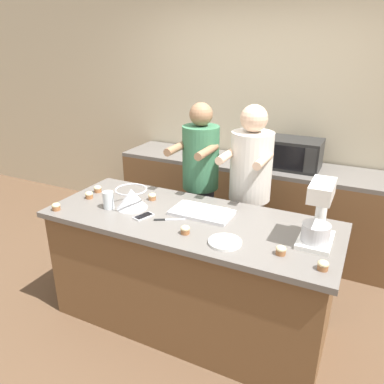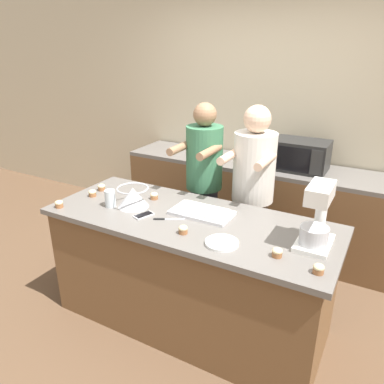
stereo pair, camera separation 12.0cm
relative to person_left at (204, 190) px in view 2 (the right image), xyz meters
name	(u,v)px [view 2 (the right image)]	position (x,y,z in m)	size (l,w,h in m)	color
ground_plane	(189,319)	(0.22, -0.64, -0.85)	(16.00, 16.00, 0.00)	brown
back_wall	(272,114)	(0.22, 1.13, 0.50)	(10.00, 0.06, 2.70)	beige
island_counter	(189,271)	(0.22, -0.64, -0.39)	(2.08, 0.83, 0.90)	brown
back_counter	(255,204)	(0.22, 0.78, -0.39)	(2.80, 0.60, 0.91)	brown
person_left	(204,190)	(0.00, 0.00, 0.00)	(0.33, 0.50, 1.60)	#33384C
person_right	(252,199)	(0.45, 0.00, 0.00)	(0.35, 0.51, 1.61)	brown
stand_mixer	(317,219)	(1.07, -0.61, 0.23)	(0.20, 0.30, 0.40)	white
mixing_bowl	(133,197)	(-0.24, -0.68, 0.13)	(0.24, 0.24, 0.15)	#BCBCC1
baking_tray	(202,212)	(0.27, -0.55, 0.07)	(0.44, 0.25, 0.04)	silver
microwave_oven	(300,155)	(0.63, 0.77, 0.21)	(0.51, 0.35, 0.28)	black
cell_phone	(144,215)	(-0.08, -0.78, 0.06)	(0.11, 0.16, 0.01)	silver
drinking_glass	(110,198)	(-0.39, -0.76, 0.12)	(0.08, 0.08, 0.13)	silver
small_plate	(222,243)	(0.58, -0.87, 0.06)	(0.21, 0.21, 0.02)	white
knife	(167,219)	(0.10, -0.75, 0.06)	(0.20, 0.12, 0.01)	#BCBCC1
cupcake_0	(154,196)	(-0.19, -0.49, 0.08)	(0.06, 0.06, 0.06)	#9E6038
cupcake_1	(319,269)	(1.16, -0.91, 0.08)	(0.06, 0.06, 0.06)	#9E6038
cupcake_2	(277,252)	(0.92, -0.85, 0.08)	(0.06, 0.06, 0.06)	#9E6038
cupcake_3	(183,229)	(0.30, -0.87, 0.08)	(0.06, 0.06, 0.06)	#9E6038
cupcake_4	(92,193)	(-0.65, -0.68, 0.08)	(0.06, 0.06, 0.06)	#9E6038
cupcake_5	(101,187)	(-0.68, -0.55, 0.08)	(0.06, 0.06, 0.06)	#9E6038
cupcake_6	(59,204)	(-0.72, -0.97, 0.08)	(0.06, 0.06, 0.06)	#9E6038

